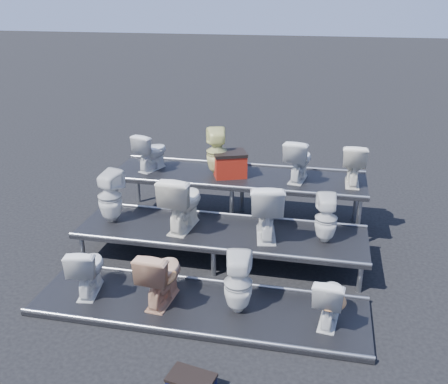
% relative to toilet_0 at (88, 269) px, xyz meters
% --- Properties ---
extents(ground, '(80.00, 80.00, 0.00)m').
position_rel_toilet_0_xyz_m(ground, '(1.47, 1.30, -0.40)').
color(ground, black).
rests_on(ground, ground).
extents(tier_front, '(4.20, 1.20, 0.06)m').
position_rel_toilet_0_xyz_m(tier_front, '(1.47, 0.00, -0.37)').
color(tier_front, black).
rests_on(tier_front, ground).
extents(tier_mid, '(4.20, 1.20, 0.46)m').
position_rel_toilet_0_xyz_m(tier_mid, '(1.47, 1.30, -0.17)').
color(tier_mid, black).
rests_on(tier_mid, ground).
extents(tier_back, '(4.20, 1.20, 0.86)m').
position_rel_toilet_0_xyz_m(tier_back, '(1.47, 2.60, 0.03)').
color(tier_back, black).
rests_on(tier_back, ground).
extents(toilet_0, '(0.48, 0.72, 0.68)m').
position_rel_toilet_0_xyz_m(toilet_0, '(0.00, 0.00, 0.00)').
color(toilet_0, silver).
rests_on(toilet_0, tier_front).
extents(toilet_1, '(0.48, 0.77, 0.75)m').
position_rel_toilet_0_xyz_m(toilet_1, '(0.99, 0.00, 0.04)').
color(toilet_1, tan).
rests_on(toilet_1, tier_front).
extents(toilet_2, '(0.38, 0.39, 0.77)m').
position_rel_toilet_0_xyz_m(toilet_2, '(1.97, 0.00, 0.04)').
color(toilet_2, silver).
rests_on(toilet_2, tier_front).
extents(toilet_3, '(0.43, 0.67, 0.64)m').
position_rel_toilet_0_xyz_m(toilet_3, '(3.06, 0.00, -0.02)').
color(toilet_3, silver).
rests_on(toilet_3, tier_front).
extents(toilet_4, '(0.44, 0.45, 0.80)m').
position_rel_toilet_0_xyz_m(toilet_4, '(-0.23, 1.30, 0.46)').
color(toilet_4, silver).
rests_on(toilet_4, tier_mid).
extents(toilet_5, '(0.55, 0.87, 0.84)m').
position_rel_toilet_0_xyz_m(toilet_5, '(0.90, 1.30, 0.48)').
color(toilet_5, white).
rests_on(toilet_5, tier_mid).
extents(toilet_6, '(0.59, 0.88, 0.83)m').
position_rel_toilet_0_xyz_m(toilet_6, '(2.13, 1.30, 0.48)').
color(toilet_6, silver).
rests_on(toilet_6, tier_mid).
extents(toilet_7, '(0.35, 0.35, 0.69)m').
position_rel_toilet_0_xyz_m(toilet_7, '(2.96, 1.30, 0.40)').
color(toilet_7, silver).
rests_on(toilet_7, tier_mid).
extents(toilet_8, '(0.56, 0.71, 0.64)m').
position_rel_toilet_0_xyz_m(toilet_8, '(-0.03, 2.60, 0.78)').
color(toilet_8, silver).
rests_on(toilet_8, tier_back).
extents(toilet_9, '(0.44, 0.45, 0.77)m').
position_rel_toilet_0_xyz_m(toilet_9, '(1.12, 2.60, 0.85)').
color(toilet_9, '#E0DE8A').
rests_on(toilet_9, tier_back).
extents(toilet_10, '(0.49, 0.73, 0.69)m').
position_rel_toilet_0_xyz_m(toilet_10, '(2.46, 2.60, 0.81)').
color(toilet_10, silver).
rests_on(toilet_10, tier_back).
extents(toilet_11, '(0.38, 0.66, 0.67)m').
position_rel_toilet_0_xyz_m(toilet_11, '(3.32, 2.60, 0.80)').
color(toilet_11, white).
rests_on(toilet_11, tier_back).
extents(red_crate, '(0.62, 0.57, 0.37)m').
position_rel_toilet_0_xyz_m(red_crate, '(1.35, 2.55, 0.64)').
color(red_crate, maroon).
rests_on(red_crate, tier_back).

